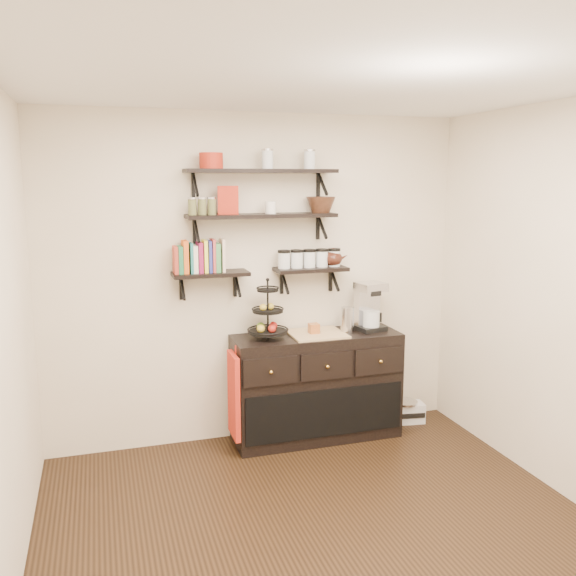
{
  "coord_description": "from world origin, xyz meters",
  "views": [
    {
      "loc": [
        -1.25,
        -3.09,
        2.18
      ],
      "look_at": [
        0.07,
        1.15,
        1.38
      ],
      "focal_mm": 38.0,
      "sensor_mm": 36.0,
      "label": 1
    }
  ],
  "objects": [
    {
      "name": "back_wall",
      "position": [
        0.0,
        1.75,
        1.35
      ],
      "size": [
        3.5,
        0.02,
        2.7
      ],
      "primitive_type": "cube",
      "color": "white",
      "rests_on": "ground"
    },
    {
      "name": "ceiling",
      "position": [
        0.0,
        0.0,
        2.7
      ],
      "size": [
        3.5,
        3.5,
        0.02
      ],
      "primitive_type": "cube",
      "color": "white",
      "rests_on": "back_wall"
    },
    {
      "name": "shelf_low_left",
      "position": [
        -0.42,
        1.63,
        1.43
      ],
      "size": [
        0.6,
        0.25,
        0.23
      ],
      "color": "black",
      "rests_on": "back_wall"
    },
    {
      "name": "shelf_top",
      "position": [
        0.0,
        1.62,
        2.23
      ],
      "size": [
        1.2,
        0.27,
        0.23
      ],
      "color": "black",
      "rests_on": "back_wall"
    },
    {
      "name": "candle",
      "position": [
        0.41,
        1.51,
        0.96
      ],
      "size": [
        0.08,
        0.08,
        0.08
      ],
      "primitive_type": "cube",
      "color": "#A35625",
      "rests_on": "sideboard"
    },
    {
      "name": "radio",
      "position": [
        1.32,
        1.58,
        0.1
      ],
      "size": [
        0.35,
        0.25,
        0.2
      ],
      "rotation": [
        0.0,
        0.0,
        -0.15
      ],
      "color": "silver",
      "rests_on": "floor"
    },
    {
      "name": "ramekins",
      "position": [
        0.07,
        1.61,
        1.95
      ],
      "size": [
        0.09,
        0.09,
        0.1
      ],
      "primitive_type": "cylinder",
      "color": "white",
      "rests_on": "shelf_mid"
    },
    {
      "name": "recipe_box",
      "position": [
        -0.27,
        1.61,
        2.01
      ],
      "size": [
        0.17,
        0.09,
        0.22
      ],
      "primitive_type": "cube",
      "rotation": [
        0.0,
        0.0,
        -0.17
      ],
      "color": "#A52312",
      "rests_on": "shelf_mid"
    },
    {
      "name": "sideboard",
      "position": [
        0.44,
        1.51,
        0.45
      ],
      "size": [
        1.4,
        0.5,
        0.92
      ],
      "color": "black",
      "rests_on": "floor"
    },
    {
      "name": "walnut_bowl",
      "position": [
        0.5,
        1.61,
        1.96
      ],
      "size": [
        0.24,
        0.24,
        0.13
      ],
      "primitive_type": null,
      "color": "black",
      "rests_on": "shelf_mid"
    },
    {
      "name": "teapot",
      "position": [
        0.62,
        1.63,
        1.53
      ],
      "size": [
        0.23,
        0.19,
        0.15
      ],
      "primitive_type": null,
      "rotation": [
        0.0,
        0.0,
        0.17
      ],
      "color": "#3A1911",
      "rests_on": "shelf_low_right"
    },
    {
      "name": "shelf_low_right",
      "position": [
        0.42,
        1.63,
        1.43
      ],
      "size": [
        0.6,
        0.25,
        0.23
      ],
      "color": "black",
      "rests_on": "back_wall"
    },
    {
      "name": "glass_canisters",
      "position": [
        0.41,
        1.63,
        1.51
      ],
      "size": [
        0.54,
        0.1,
        0.13
      ],
      "color": "silver",
      "rests_on": "shelf_low_right"
    },
    {
      "name": "coffee_maker",
      "position": [
        0.92,
        1.54,
        1.1
      ],
      "size": [
        0.26,
        0.26,
        0.41
      ],
      "rotation": [
        0.0,
        0.0,
        0.2
      ],
      "color": "black",
      "rests_on": "sideboard"
    },
    {
      "name": "floor",
      "position": [
        0.0,
        0.0,
        0.0
      ],
      "size": [
        3.5,
        3.5,
        0.0
      ],
      "primitive_type": "plane",
      "color": "black",
      "rests_on": "ground"
    },
    {
      "name": "shelf_mid",
      "position": [
        0.0,
        1.62,
        1.88
      ],
      "size": [
        1.2,
        0.27,
        0.23
      ],
      "color": "black",
      "rests_on": "back_wall"
    },
    {
      "name": "red_pot",
      "position": [
        -0.4,
        1.61,
        2.31
      ],
      "size": [
        0.18,
        0.18,
        0.12
      ],
      "primitive_type": "cylinder",
      "color": "#A52312",
      "rests_on": "shelf_top"
    },
    {
      "name": "fruit_stand",
      "position": [
        0.02,
        1.52,
        1.06
      ],
      "size": [
        0.32,
        0.32,
        0.47
      ],
      "rotation": [
        0.0,
        0.0,
        -0.18
      ],
      "color": "black",
      "rests_on": "sideboard"
    },
    {
      "name": "cookbooks",
      "position": [
        -0.49,
        1.63,
        1.57
      ],
      "size": [
        0.4,
        0.15,
        0.26
      ],
      "color": "#A33627",
      "rests_on": "shelf_low_left"
    },
    {
      "name": "thermal_carafe",
      "position": [
        0.7,
        1.49,
        1.01
      ],
      "size": [
        0.11,
        0.11,
        0.22
      ],
      "primitive_type": "cylinder",
      "color": "silver",
      "rests_on": "sideboard"
    },
    {
      "name": "apron",
      "position": [
        -0.29,
        1.41,
        0.48
      ],
      "size": [
        0.04,
        0.29,
        0.68
      ],
      "primitive_type": "cube",
      "color": "red",
      "rests_on": "sideboard"
    }
  ]
}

